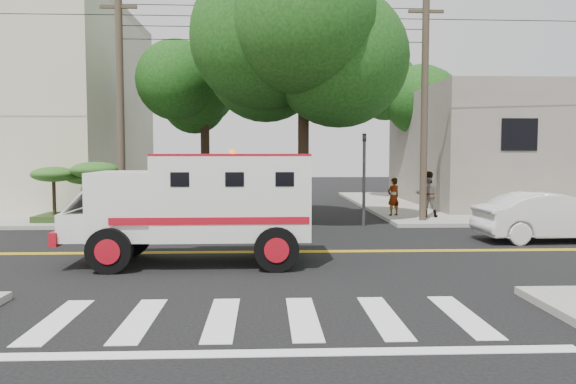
{
  "coord_description": "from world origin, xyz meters",
  "views": [
    {
      "loc": [
        -0.06,
        -16.01,
        2.85
      ],
      "look_at": [
        0.69,
        1.91,
        1.6
      ],
      "focal_mm": 35.0,
      "sensor_mm": 36.0,
      "label": 1
    }
  ],
  "objects_px": {
    "pedestrian_a": "(393,197)",
    "parked_sedan": "(552,217)",
    "armored_truck": "(201,201)",
    "pedestrian_b": "(427,194)"
  },
  "relations": [
    {
      "from": "armored_truck",
      "to": "parked_sedan",
      "type": "xyz_separation_m",
      "value": [
        10.89,
        3.2,
        -0.82
      ]
    },
    {
      "from": "pedestrian_a",
      "to": "pedestrian_b",
      "type": "xyz_separation_m",
      "value": [
        1.28,
        -0.65,
        0.15
      ]
    },
    {
      "from": "pedestrian_a",
      "to": "parked_sedan",
      "type": "bearing_deg",
      "value": 94.53
    },
    {
      "from": "pedestrian_a",
      "to": "armored_truck",
      "type": "bearing_deg",
      "value": 26.96
    },
    {
      "from": "armored_truck",
      "to": "parked_sedan",
      "type": "bearing_deg",
      "value": 15.81
    },
    {
      "from": "parked_sedan",
      "to": "armored_truck",
      "type": "bearing_deg",
      "value": 103.66
    },
    {
      "from": "parked_sedan",
      "to": "pedestrian_a",
      "type": "xyz_separation_m",
      "value": [
        -3.7,
        6.29,
        0.18
      ]
    },
    {
      "from": "armored_truck",
      "to": "pedestrian_a",
      "type": "relative_size",
      "value": 3.83
    },
    {
      "from": "armored_truck",
      "to": "pedestrian_b",
      "type": "distance_m",
      "value": 12.26
    },
    {
      "from": "pedestrian_a",
      "to": "pedestrian_b",
      "type": "relative_size",
      "value": 0.85
    }
  ]
}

